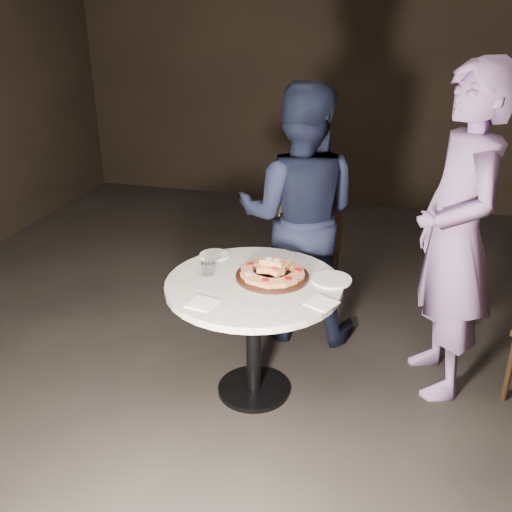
# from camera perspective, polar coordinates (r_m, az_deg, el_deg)

# --- Properties ---
(floor) EXTENTS (7.00, 7.00, 0.00)m
(floor) POSITION_cam_1_polar(r_m,az_deg,el_deg) (3.49, 1.42, -12.63)
(floor) COLOR black
(floor) RESTS_ON ground
(table) EXTENTS (1.27, 1.27, 0.71)m
(table) POSITION_cam_1_polar(r_m,az_deg,el_deg) (3.12, -0.24, -4.78)
(table) COLOR black
(table) RESTS_ON ground
(serving_board) EXTENTS (0.49, 0.49, 0.02)m
(serving_board) POSITION_cam_1_polar(r_m,az_deg,el_deg) (3.10, 1.64, -2.01)
(serving_board) COLOR black
(serving_board) RESTS_ON table
(focaccia_pile) EXTENTS (0.36, 0.36, 0.09)m
(focaccia_pile) POSITION_cam_1_polar(r_m,az_deg,el_deg) (3.09, 1.69, -1.40)
(focaccia_pile) COLOR #C47E4C
(focaccia_pile) RESTS_ON serving_board
(plate_left) EXTENTS (0.22, 0.22, 0.01)m
(plate_left) POSITION_cam_1_polar(r_m,az_deg,el_deg) (3.37, -4.20, 0.11)
(plate_left) COLOR white
(plate_left) RESTS_ON table
(plate_right) EXTENTS (0.26, 0.26, 0.01)m
(plate_right) POSITION_cam_1_polar(r_m,az_deg,el_deg) (3.09, 7.55, -2.35)
(plate_right) COLOR white
(plate_right) RESTS_ON table
(water_glass) EXTENTS (0.10, 0.10, 0.08)m
(water_glass) POSITION_cam_1_polar(r_m,az_deg,el_deg) (3.13, -4.80, -1.27)
(water_glass) COLOR silver
(water_glass) RESTS_ON table
(napkin_near) EXTENTS (0.15, 0.15, 0.01)m
(napkin_near) POSITION_cam_1_polar(r_m,az_deg,el_deg) (2.85, -5.42, -4.73)
(napkin_near) COLOR white
(napkin_near) RESTS_ON table
(napkin_far) EXTENTS (0.18, 0.18, 0.01)m
(napkin_far) POSITION_cam_1_polar(r_m,az_deg,el_deg) (2.86, 6.60, -4.72)
(napkin_far) COLOR white
(napkin_far) RESTS_ON table
(chair_far) EXTENTS (0.48, 0.50, 0.95)m
(chair_far) POSITION_cam_1_polar(r_m,az_deg,el_deg) (4.18, 5.47, 2.40)
(chair_far) COLOR black
(chair_far) RESTS_ON ground
(diner_navy) EXTENTS (0.85, 0.69, 1.68)m
(diner_navy) POSITION_cam_1_polar(r_m,az_deg,el_deg) (3.66, 4.30, 4.04)
(diner_navy) COLOR black
(diner_navy) RESTS_ON ground
(diner_teal) EXTENTS (0.62, 0.78, 1.86)m
(diner_teal) POSITION_cam_1_polar(r_m,az_deg,el_deg) (3.24, 19.34, 1.75)
(diner_teal) COLOR #866BA7
(diner_teal) RESTS_ON ground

